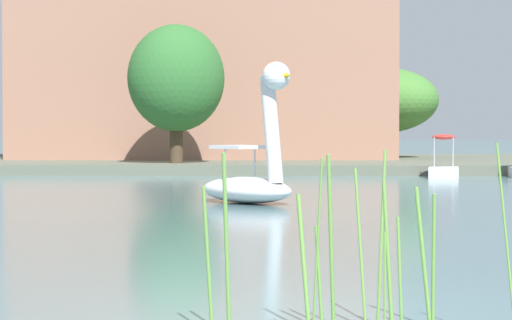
{
  "coord_description": "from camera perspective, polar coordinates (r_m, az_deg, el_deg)",
  "views": [
    {
      "loc": [
        -0.17,
        -8.85,
        1.61
      ],
      "look_at": [
        -0.66,
        17.76,
        0.91
      ],
      "focal_mm": 71.89,
      "sensor_mm": 36.0,
      "label": 1
    }
  ],
  "objects": [
    {
      "name": "tree_broadleaf_right",
      "position": [
        50.19,
        -10.09,
        4.24
      ],
      "size": [
        6.93,
        6.46,
        5.87
      ],
      "color": "#4C3823",
      "rests_on": "shore_bank_far"
    },
    {
      "name": "swan_boat",
      "position": [
        23.44,
        -0.24,
        -0.64
      ],
      "size": [
        2.82,
        2.88,
        3.2
      ],
      "color": "white",
      "rests_on": "ground_plane"
    },
    {
      "name": "tree_broadleaf_left",
      "position": [
        52.08,
        7.06,
        3.31
      ],
      "size": [
        7.72,
        7.86,
        4.52
      ],
      "color": "#4C3823",
      "rests_on": "shore_bank_far"
    },
    {
      "name": "pedal_boat_red",
      "position": [
        37.64,
        10.4,
        -0.32
      ],
      "size": [
        1.33,
        1.94,
        1.58
      ],
      "color": "white",
      "rests_on": "ground_plane"
    },
    {
      "name": "apartment_block",
      "position": [
        52.61,
        -2.7,
        8.7
      ],
      "size": [
        18.03,
        12.0,
        15.63
      ],
      "primitive_type": "cube",
      "rotation": [
        0.0,
        0.0,
        0.01
      ],
      "color": "#996B56",
      "rests_on": "shore_bank_far"
    },
    {
      "name": "parked_van",
      "position": [
        50.42,
        -9.37,
        1.29
      ],
      "size": [
        5.01,
        2.19,
        1.96
      ],
      "color": "gray",
      "rests_on": "shore_bank_far"
    },
    {
      "name": "reed_clump_foreground",
      "position": [
        8.21,
        4.91,
        -5.37
      ],
      "size": [
        2.41,
        1.01,
        1.54
      ],
      "color": "#669942",
      "rests_on": "ground_plane"
    },
    {
      "name": "tree_broadleaf_behind_dock",
      "position": [
        42.06,
        -4.46,
        4.54
      ],
      "size": [
        5.58,
        5.59,
        5.67
      ],
      "color": "#423323",
      "rests_on": "shore_bank_far"
    },
    {
      "name": "shore_bank_far",
      "position": [
        49.86,
        1.25,
        -0.13
      ],
      "size": [
        134.32,
        22.24,
        0.39
      ],
      "primitive_type": "cube",
      "color": "#5B6051",
      "rests_on": "ground_plane"
    },
    {
      "name": "ground_plane",
      "position": [
        8.99,
        2.14,
        -8.81
      ],
      "size": [
        496.56,
        496.56,
        0.0
      ],
      "primitive_type": "plane",
      "color": "slate"
    }
  ]
}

